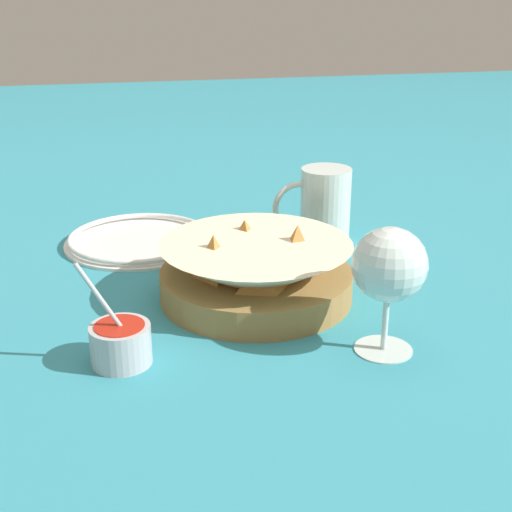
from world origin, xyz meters
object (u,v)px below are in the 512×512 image
(side_plate, at_px, (139,239))
(beer_mug, at_px, (324,210))
(food_basket, at_px, (256,273))
(sauce_cup, at_px, (121,342))
(wine_glass, at_px, (389,269))

(side_plate, bearing_deg, beer_mug, 167.88)
(food_basket, relative_size, sauce_cup, 2.05)
(food_basket, height_order, beer_mug, beer_mug)
(food_basket, bearing_deg, side_plate, -59.75)
(sauce_cup, height_order, side_plate, sauce_cup)
(food_basket, relative_size, beer_mug, 2.04)
(beer_mug, height_order, side_plate, beer_mug)
(food_basket, bearing_deg, sauce_cup, 36.65)
(sauce_cup, xyz_separation_m, side_plate, (-0.04, -0.36, -0.02))
(beer_mug, relative_size, side_plate, 0.53)
(sauce_cup, xyz_separation_m, beer_mug, (-0.32, -0.30, 0.03))
(food_basket, xyz_separation_m, beer_mug, (-0.14, -0.17, 0.02))
(side_plate, bearing_deg, wine_glass, 121.54)
(food_basket, distance_m, sauce_cup, 0.22)
(food_basket, bearing_deg, beer_mug, -129.99)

